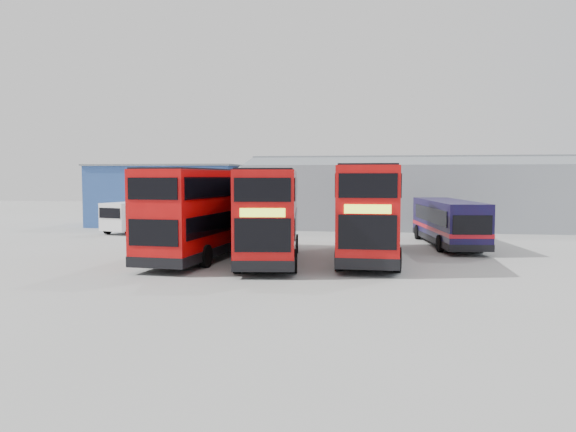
% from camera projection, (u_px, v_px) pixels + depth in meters
% --- Properties ---
extents(ground_plane, '(120.00, 120.00, 0.00)m').
position_uv_depth(ground_plane, '(312.00, 258.00, 28.33)').
color(ground_plane, gray).
rests_on(ground_plane, ground).
extents(office_block, '(12.30, 8.32, 5.12)m').
position_uv_depth(office_block, '(172.00, 195.00, 47.96)').
color(office_block, navy).
rests_on(office_block, ground).
extents(maintenance_shed, '(30.50, 12.00, 5.89)m').
position_uv_depth(maintenance_shed, '(433.00, 195.00, 46.70)').
color(maintenance_shed, gray).
rests_on(maintenance_shed, ground).
extents(double_decker_left, '(3.47, 10.83, 4.50)m').
position_uv_depth(double_decker_left, '(202.00, 214.00, 28.16)').
color(double_decker_left, '#BD0A0B').
rests_on(double_decker_left, ground).
extents(double_decker_centre, '(3.82, 10.78, 4.47)m').
position_uv_depth(double_decker_centre, '(270.00, 215.00, 27.41)').
color(double_decker_centre, '#BD0A0B').
rests_on(double_decker_centre, ground).
extents(double_decker_right, '(2.94, 11.09, 4.67)m').
position_uv_depth(double_decker_right, '(370.00, 213.00, 27.97)').
color(double_decker_right, '#BD0A0B').
rests_on(double_decker_right, ground).
extents(single_decker_blue, '(3.40, 10.19, 2.71)m').
position_uv_depth(single_decker_blue, '(448.00, 223.00, 33.37)').
color(single_decker_blue, '#0E0C37').
rests_on(single_decker_blue, ground).
extents(panel_van, '(3.40, 5.51, 2.26)m').
position_uv_depth(panel_van, '(134.00, 215.00, 41.39)').
color(panel_van, white).
rests_on(panel_van, ground).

